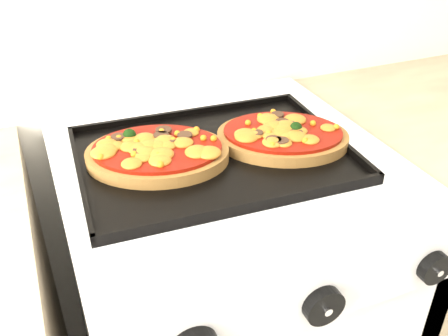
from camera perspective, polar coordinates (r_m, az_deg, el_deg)
name	(u,v)px	position (r m, az deg, el deg)	size (l,w,h in m)	color
stove	(226,327)	(1.20, 0.28, -17.68)	(0.60, 0.60, 0.91)	silver
control_panel	(315,296)	(0.72, 10.33, -14.20)	(0.60, 0.02, 0.09)	silver
knob_center	(323,306)	(0.71, 11.30, -15.20)	(0.06, 0.06, 0.02)	black
knob_right	(434,268)	(0.81, 22.90, -10.48)	(0.05, 0.05, 0.02)	black
baking_tray	(213,153)	(0.89, -1.24, 1.67)	(0.47, 0.35, 0.02)	black
pizza_left	(157,151)	(0.87, -7.63, 1.90)	(0.25, 0.19, 0.04)	olive
pizza_right	(283,135)	(0.93, 6.72, 3.78)	(0.24, 0.18, 0.04)	olive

